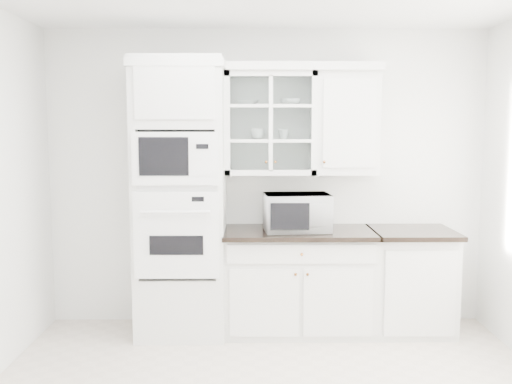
{
  "coord_description": "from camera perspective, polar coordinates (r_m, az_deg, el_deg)",
  "views": [
    {
      "loc": [
        -0.13,
        -3.5,
        1.82
      ],
      "look_at": [
        -0.1,
        1.05,
        1.3
      ],
      "focal_mm": 40.0,
      "sensor_mm": 36.0,
      "label": 1
    }
  ],
  "objects": [
    {
      "name": "room_shell",
      "position": [
        3.93,
        1.53,
        5.92
      ],
      "size": [
        4.0,
        3.5,
        2.7
      ],
      "color": "white",
      "rests_on": "ground"
    },
    {
      "name": "cup_a",
      "position": [
        5.1,
        0.15,
        5.82
      ],
      "size": [
        0.15,
        0.15,
        0.09
      ],
      "primitive_type": "imported",
      "rotation": [
        0.0,
        0.0,
        -0.3
      ],
      "color": "white",
      "rests_on": "upper_cabinet_glass"
    },
    {
      "name": "upper_cabinet_solid",
      "position": [
        5.15,
        9.01,
        6.78
      ],
      "size": [
        0.55,
        0.33,
        0.9
      ],
      "primitive_type": "cube",
      "color": "silver",
      "rests_on": "room_shell"
    },
    {
      "name": "cup_b",
      "position": [
        5.08,
        2.78,
        5.79
      ],
      "size": [
        0.11,
        0.11,
        0.09
      ],
      "primitive_type": "imported",
      "rotation": [
        0.0,
        0.0,
        -0.17
      ],
      "color": "white",
      "rests_on": "upper_cabinet_glass"
    },
    {
      "name": "upper_cabinet_glass",
      "position": [
        5.09,
        1.43,
        6.86
      ],
      "size": [
        0.8,
        0.33,
        0.9
      ],
      "color": "silver",
      "rests_on": "room_shell"
    },
    {
      "name": "bowl_b",
      "position": [
        5.08,
        3.5,
        8.98
      ],
      "size": [
        0.23,
        0.23,
        0.06
      ],
      "primitive_type": "imported",
      "rotation": [
        0.0,
        0.0,
        0.34
      ],
      "color": "white",
      "rests_on": "upper_cabinet_glass"
    },
    {
      "name": "bowl_a",
      "position": [
        5.09,
        -0.85,
        8.93
      ],
      "size": [
        0.23,
        0.23,
        0.05
      ],
      "primitive_type": "imported",
      "rotation": [
        0.0,
        0.0,
        -0.26
      ],
      "color": "white",
      "rests_on": "upper_cabinet_glass"
    },
    {
      "name": "crown_molding",
      "position": [
        5.08,
        0.24,
        12.34
      ],
      "size": [
        2.14,
        0.38,
        0.07
      ],
      "primitive_type": "cube",
      "color": "silver",
      "rests_on": "room_shell"
    },
    {
      "name": "countertop_microwave",
      "position": [
        4.98,
        4.09,
        -2.01
      ],
      "size": [
        0.59,
        0.51,
        0.32
      ],
      "primitive_type": "imported",
      "rotation": [
        0.0,
        0.0,
        3.22
      ],
      "color": "white",
      "rests_on": "base_cabinet_run"
    },
    {
      "name": "base_cabinet_run",
      "position": [
        5.15,
        4.25,
        -8.79
      ],
      "size": [
        1.32,
        0.67,
        0.92
      ],
      "color": "silver",
      "rests_on": "ground"
    },
    {
      "name": "oven_column",
      "position": [
        4.99,
        -7.51,
        -0.67
      ],
      "size": [
        0.76,
        0.68,
        2.4
      ],
      "color": "silver",
      "rests_on": "ground"
    },
    {
      "name": "extra_base_cabinet",
      "position": [
        5.32,
        15.17,
        -8.48
      ],
      "size": [
        0.72,
        0.67,
        0.92
      ],
      "color": "silver",
      "rests_on": "ground"
    }
  ]
}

